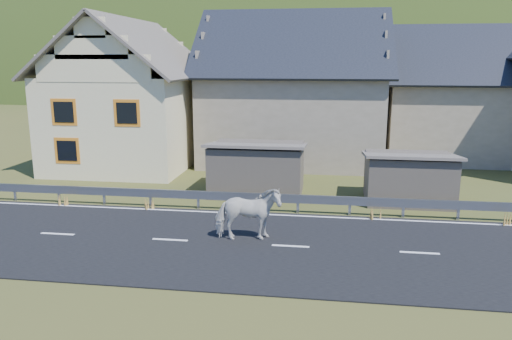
# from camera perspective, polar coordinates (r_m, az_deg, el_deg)

# --- Properties ---
(ground) EXTENTS (160.00, 160.00, 0.00)m
(ground) POSITION_cam_1_polar(r_m,az_deg,el_deg) (16.21, 3.96, -8.81)
(ground) COLOR #333F1B
(ground) RESTS_ON ground
(road) EXTENTS (60.00, 7.00, 0.04)m
(road) POSITION_cam_1_polar(r_m,az_deg,el_deg) (16.20, 3.97, -8.75)
(road) COLOR black
(road) RESTS_ON ground
(lane_markings) EXTENTS (60.00, 6.60, 0.01)m
(lane_markings) POSITION_cam_1_polar(r_m,az_deg,el_deg) (16.19, 3.97, -8.66)
(lane_markings) COLOR silver
(lane_markings) RESTS_ON road
(guardrail) EXTENTS (28.10, 0.09, 0.75)m
(guardrail) POSITION_cam_1_polar(r_m,az_deg,el_deg) (19.52, 4.81, -3.36)
(guardrail) COLOR #93969B
(guardrail) RESTS_ON ground
(shed_left) EXTENTS (4.30, 3.30, 2.40)m
(shed_left) POSITION_cam_1_polar(r_m,az_deg,el_deg) (22.30, 0.15, 0.13)
(shed_left) COLOR brown
(shed_left) RESTS_ON ground
(shed_right) EXTENTS (3.80, 2.90, 2.20)m
(shed_right) POSITION_cam_1_polar(r_m,az_deg,el_deg) (21.89, 17.05, -0.94)
(shed_right) COLOR brown
(shed_right) RESTS_ON ground
(house_cream) EXTENTS (7.80, 9.80, 8.30)m
(house_cream) POSITION_cam_1_polar(r_m,az_deg,el_deg) (29.28, -14.18, 9.15)
(house_cream) COLOR beige
(house_cream) RESTS_ON ground
(house_stone_a) EXTENTS (10.80, 9.80, 8.90)m
(house_stone_a) POSITION_cam_1_polar(r_m,az_deg,el_deg) (30.16, 4.37, 10.10)
(house_stone_a) COLOR gray
(house_stone_a) RESTS_ON ground
(house_stone_b) EXTENTS (9.80, 8.80, 8.10)m
(house_stone_b) POSITION_cam_1_polar(r_m,az_deg,el_deg) (33.07, 22.38, 8.73)
(house_stone_b) COLOR gray
(house_stone_b) RESTS_ON ground
(mountain) EXTENTS (440.00, 280.00, 260.00)m
(mountain) POSITION_cam_1_polar(r_m,az_deg,el_deg) (196.81, 9.33, 4.80)
(mountain) COLOR #283C13
(mountain) RESTS_ON ground
(conifer_patch) EXTENTS (76.00, 50.00, 28.00)m
(conifer_patch) POSITION_cam_1_polar(r_m,az_deg,el_deg) (137.05, -16.29, 12.09)
(conifer_patch) COLOR black
(conifer_patch) RESTS_ON ground
(horse) EXTENTS (1.36, 2.29, 1.81)m
(horse) POSITION_cam_1_polar(r_m,az_deg,el_deg) (16.40, -0.94, -5.02)
(horse) COLOR beige
(horse) RESTS_ON road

